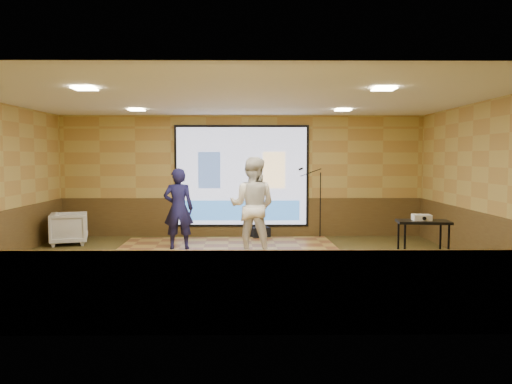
{
  "coord_description": "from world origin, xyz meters",
  "views": [
    {
      "loc": [
        0.25,
        -8.9,
        1.97
      ],
      "look_at": [
        0.33,
        0.66,
        1.3
      ],
      "focal_mm": 35.0,
      "sensor_mm": 36.0,
      "label": 1
    }
  ],
  "objects_px": {
    "player_left": "(178,209)",
    "projector": "(422,217)",
    "banquet_chair": "(69,228)",
    "projector_screen": "(242,177)",
    "av_table": "(423,237)",
    "player_right": "(252,206)",
    "dance_floor": "(228,252)",
    "mic_stand": "(318,218)",
    "duffel_bag": "(260,233)"
  },
  "relations": [
    {
      "from": "mic_stand",
      "to": "duffel_bag",
      "type": "height_order",
      "value": "mic_stand"
    },
    {
      "from": "player_left",
      "to": "dance_floor",
      "type": "bearing_deg",
      "value": 165.9
    },
    {
      "from": "player_right",
      "to": "duffel_bag",
      "type": "bearing_deg",
      "value": -81.24
    },
    {
      "from": "mic_stand",
      "to": "banquet_chair",
      "type": "distance_m",
      "value": 5.8
    },
    {
      "from": "dance_floor",
      "to": "player_right",
      "type": "xyz_separation_m",
      "value": [
        0.51,
        -0.41,
        0.99
      ]
    },
    {
      "from": "av_table",
      "to": "projector",
      "type": "relative_size",
      "value": 3.08
    },
    {
      "from": "dance_floor",
      "to": "duffel_bag",
      "type": "relative_size",
      "value": 10.93
    },
    {
      "from": "player_left",
      "to": "projector",
      "type": "relative_size",
      "value": 5.81
    },
    {
      "from": "player_right",
      "to": "av_table",
      "type": "distance_m",
      "value": 3.27
    },
    {
      "from": "projector",
      "to": "banquet_chair",
      "type": "bearing_deg",
      "value": 162.07
    },
    {
      "from": "av_table",
      "to": "mic_stand",
      "type": "xyz_separation_m",
      "value": [
        -1.28,
        3.75,
        -0.13
      ]
    },
    {
      "from": "player_left",
      "to": "duffel_bag",
      "type": "relative_size",
      "value": 3.98
    },
    {
      "from": "player_left",
      "to": "mic_stand",
      "type": "relative_size",
      "value": 0.99
    },
    {
      "from": "dance_floor",
      "to": "duffel_bag",
      "type": "height_order",
      "value": "duffel_bag"
    },
    {
      "from": "mic_stand",
      "to": "av_table",
      "type": "bearing_deg",
      "value": -48.76
    },
    {
      "from": "player_left",
      "to": "player_right",
      "type": "xyz_separation_m",
      "value": [
        1.56,
        -0.63,
        0.11
      ]
    },
    {
      "from": "projector_screen",
      "to": "av_table",
      "type": "relative_size",
      "value": 3.66
    },
    {
      "from": "player_left",
      "to": "mic_stand",
      "type": "distance_m",
      "value": 3.56
    },
    {
      "from": "av_table",
      "to": "banquet_chair",
      "type": "distance_m",
      "value": 7.59
    },
    {
      "from": "dance_floor",
      "to": "player_left",
      "type": "relative_size",
      "value": 2.75
    },
    {
      "from": "projector_screen",
      "to": "projector",
      "type": "relative_size",
      "value": 11.28
    },
    {
      "from": "dance_floor",
      "to": "projector",
      "type": "bearing_deg",
      "value": -29.4
    },
    {
      "from": "projector_screen",
      "to": "dance_floor",
      "type": "bearing_deg",
      "value": -96.65
    },
    {
      "from": "player_right",
      "to": "projector",
      "type": "bearing_deg",
      "value": 166.31
    },
    {
      "from": "dance_floor",
      "to": "player_right",
      "type": "bearing_deg",
      "value": -38.97
    },
    {
      "from": "dance_floor",
      "to": "av_table",
      "type": "height_order",
      "value": "av_table"
    },
    {
      "from": "dance_floor",
      "to": "projector",
      "type": "height_order",
      "value": "projector"
    },
    {
      "from": "player_right",
      "to": "banquet_chair",
      "type": "height_order",
      "value": "player_right"
    },
    {
      "from": "projector_screen",
      "to": "player_left",
      "type": "relative_size",
      "value": 1.94
    },
    {
      "from": "banquet_chair",
      "to": "duffel_bag",
      "type": "bearing_deg",
      "value": -96.11
    },
    {
      "from": "dance_floor",
      "to": "banquet_chair",
      "type": "xyz_separation_m",
      "value": [
        -3.63,
        0.98,
        0.35
      ]
    },
    {
      "from": "projector_screen",
      "to": "av_table",
      "type": "height_order",
      "value": "projector_screen"
    },
    {
      "from": "dance_floor",
      "to": "mic_stand",
      "type": "relative_size",
      "value": 2.72
    },
    {
      "from": "mic_stand",
      "to": "dance_floor",
      "type": "bearing_deg",
      "value": -116.65
    },
    {
      "from": "projector_screen",
      "to": "projector",
      "type": "distance_m",
      "value": 5.11
    },
    {
      "from": "player_right",
      "to": "projector",
      "type": "relative_size",
      "value": 6.59
    },
    {
      "from": "projector_screen",
      "to": "player_right",
      "type": "bearing_deg",
      "value": -84.05
    },
    {
      "from": "projector_screen",
      "to": "player_right",
      "type": "distance_m",
      "value": 2.59
    },
    {
      "from": "player_right",
      "to": "banquet_chair",
      "type": "relative_size",
      "value": 2.43
    },
    {
      "from": "player_right",
      "to": "projector",
      "type": "xyz_separation_m",
      "value": [
        2.85,
        -1.48,
        -0.05
      ]
    },
    {
      "from": "projector",
      "to": "player_right",
      "type": "bearing_deg",
      "value": 156.98
    },
    {
      "from": "av_table",
      "to": "dance_floor",
      "type": "bearing_deg",
      "value": 150.45
    },
    {
      "from": "dance_floor",
      "to": "duffel_bag",
      "type": "distance_m",
      "value": 1.93
    },
    {
      "from": "player_left",
      "to": "banquet_chair",
      "type": "xyz_separation_m",
      "value": [
        -2.58,
        0.76,
        -0.53
      ]
    },
    {
      "from": "dance_floor",
      "to": "player_right",
      "type": "height_order",
      "value": "player_right"
    },
    {
      "from": "player_left",
      "to": "banquet_chair",
      "type": "relative_size",
      "value": 2.14
    },
    {
      "from": "dance_floor",
      "to": "av_table",
      "type": "xyz_separation_m",
      "value": [
        3.39,
        -1.92,
        0.61
      ]
    },
    {
      "from": "dance_floor",
      "to": "player_right",
      "type": "relative_size",
      "value": 2.42
    },
    {
      "from": "projector",
      "to": "duffel_bag",
      "type": "xyz_separation_m",
      "value": [
        -2.66,
        3.69,
        -0.82
      ]
    },
    {
      "from": "banquet_chair",
      "to": "duffel_bag",
      "type": "distance_m",
      "value": 4.42
    }
  ]
}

